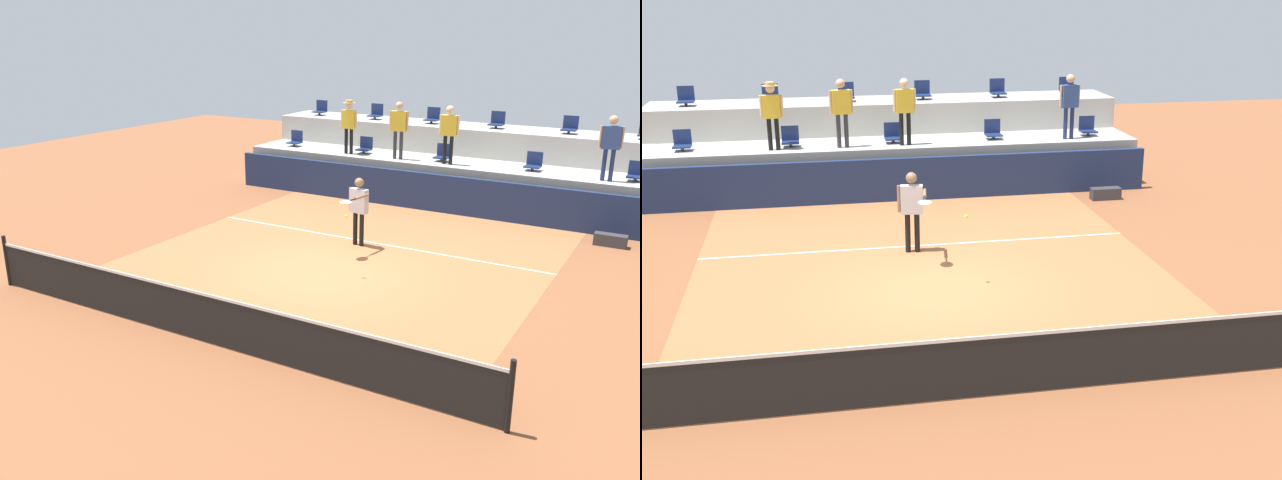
# 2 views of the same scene
# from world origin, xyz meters

# --- Properties ---
(ground_plane) EXTENTS (40.00, 40.00, 0.00)m
(ground_plane) POSITION_xyz_m (0.00, 0.00, 0.00)
(ground_plane) COLOR brown
(court_inner_paint) EXTENTS (9.00, 10.00, 0.01)m
(court_inner_paint) POSITION_xyz_m (0.00, 1.00, 0.00)
(court_inner_paint) COLOR #A36038
(court_inner_paint) RESTS_ON ground_plane
(court_service_line) EXTENTS (9.00, 0.06, 0.00)m
(court_service_line) POSITION_xyz_m (0.00, 2.40, 0.01)
(court_service_line) COLOR silver
(court_service_line) RESTS_ON ground_plane
(tennis_net) EXTENTS (10.48, 0.08, 1.07)m
(tennis_net) POSITION_xyz_m (0.00, -4.00, 0.50)
(tennis_net) COLOR black
(tennis_net) RESTS_ON ground_plane
(sponsor_backboard) EXTENTS (13.00, 0.16, 1.10)m
(sponsor_backboard) POSITION_xyz_m (0.00, 6.00, 0.55)
(sponsor_backboard) COLOR navy
(sponsor_backboard) RESTS_ON ground_plane
(seating_tier_lower) EXTENTS (13.00, 1.80, 1.25)m
(seating_tier_lower) POSITION_xyz_m (0.00, 7.30, 0.62)
(seating_tier_lower) COLOR #ADAAA3
(seating_tier_lower) RESTS_ON ground_plane
(seating_tier_upper) EXTENTS (13.00, 1.80, 2.10)m
(seating_tier_upper) POSITION_xyz_m (0.00, 9.10, 1.05)
(seating_tier_upper) COLOR #ADAAA3
(seating_tier_upper) RESTS_ON ground_plane
(stadium_chair_lower_far_left) EXTENTS (0.44, 0.40, 0.52)m
(stadium_chair_lower_far_left) POSITION_xyz_m (-5.31, 7.23, 1.46)
(stadium_chair_lower_far_left) COLOR #2D2D33
(stadium_chair_lower_far_left) RESTS_ON seating_tier_lower
(stadium_chair_lower_left) EXTENTS (0.44, 0.40, 0.52)m
(stadium_chair_lower_left) POSITION_xyz_m (-2.65, 7.23, 1.46)
(stadium_chair_lower_left) COLOR #2D2D33
(stadium_chair_lower_left) RESTS_ON seating_tier_lower
(stadium_chair_lower_center) EXTENTS (0.44, 0.40, 0.52)m
(stadium_chair_lower_center) POSITION_xyz_m (-0.01, 7.23, 1.46)
(stadium_chair_lower_center) COLOR #2D2D33
(stadium_chair_lower_center) RESTS_ON seating_tier_lower
(stadium_chair_lower_right) EXTENTS (0.44, 0.40, 0.52)m
(stadium_chair_lower_right) POSITION_xyz_m (2.70, 7.23, 1.46)
(stadium_chair_lower_right) COLOR #2D2D33
(stadium_chair_lower_right) RESTS_ON seating_tier_lower
(stadium_chair_lower_far_right) EXTENTS (0.44, 0.40, 0.52)m
(stadium_chair_lower_far_right) POSITION_xyz_m (5.37, 7.23, 1.46)
(stadium_chair_lower_far_right) COLOR #2D2D33
(stadium_chair_lower_far_right) RESTS_ON seating_tier_lower
(stadium_chair_upper_far_left) EXTENTS (0.44, 0.40, 0.52)m
(stadium_chair_upper_far_left) POSITION_xyz_m (-5.38, 9.03, 2.31)
(stadium_chair_upper_far_left) COLOR #2D2D33
(stadium_chair_upper_far_left) RESTS_ON seating_tier_upper
(stadium_chair_upper_left) EXTENTS (0.44, 0.40, 0.52)m
(stadium_chair_upper_left) POSITION_xyz_m (-3.16, 9.03, 2.31)
(stadium_chair_upper_left) COLOR #2D2D33
(stadium_chair_upper_left) RESTS_ON seating_tier_upper
(stadium_chair_upper_mid_left) EXTENTS (0.44, 0.40, 0.52)m
(stadium_chair_upper_mid_left) POSITION_xyz_m (-1.09, 9.03, 2.31)
(stadium_chair_upper_mid_left) COLOR #2D2D33
(stadium_chair_upper_mid_left) RESTS_ON seating_tier_upper
(stadium_chair_upper_mid_right) EXTENTS (0.44, 0.40, 0.52)m
(stadium_chair_upper_mid_right) POSITION_xyz_m (1.05, 9.03, 2.31)
(stadium_chair_upper_mid_right) COLOR #2D2D33
(stadium_chair_upper_mid_right) RESTS_ON seating_tier_upper
(stadium_chair_upper_right) EXTENTS (0.44, 0.40, 0.52)m
(stadium_chair_upper_right) POSITION_xyz_m (3.24, 9.03, 2.31)
(stadium_chair_upper_right) COLOR #2D2D33
(stadium_chair_upper_right) RESTS_ON seating_tier_upper
(stadium_chair_upper_far_right) EXTENTS (0.44, 0.40, 0.52)m
(stadium_chair_upper_far_right) POSITION_xyz_m (5.33, 9.03, 2.31)
(stadium_chair_upper_far_right) COLOR #2D2D33
(stadium_chair_upper_far_right) RESTS_ON seating_tier_upper
(tennis_player) EXTENTS (0.59, 1.24, 1.69)m
(tennis_player) POSITION_xyz_m (-0.17, 2.02, 1.03)
(tennis_player) COLOR black
(tennis_player) RESTS_ON ground_plane
(spectator_with_hat) EXTENTS (0.58, 0.40, 1.70)m
(spectator_with_hat) POSITION_xyz_m (-3.04, 6.85, 2.29)
(spectator_with_hat) COLOR black
(spectator_with_hat) RESTS_ON seating_tier_lower
(spectator_in_white) EXTENTS (0.61, 0.26, 1.74)m
(spectator_in_white) POSITION_xyz_m (-1.32, 6.85, 2.30)
(spectator_in_white) COLOR #2D2D33
(spectator_in_white) RESTS_ON seating_tier_lower
(spectator_leaning_on_rail) EXTENTS (0.60, 0.25, 1.72)m
(spectator_leaning_on_rail) POSITION_xyz_m (0.28, 6.85, 2.29)
(spectator_leaning_on_rail) COLOR black
(spectator_leaning_on_rail) RESTS_ON seating_tier_lower
(spectator_in_grey) EXTENTS (0.60, 0.26, 1.72)m
(spectator_in_grey) POSITION_xyz_m (4.69, 6.85, 2.29)
(spectator_in_grey) COLOR navy
(spectator_in_grey) RESTS_ON seating_tier_lower
(tennis_ball) EXTENTS (0.07, 0.07, 0.07)m
(tennis_ball) POSITION_xyz_m (0.56, 0.04, 1.33)
(tennis_ball) COLOR #CCE033
(equipment_bag) EXTENTS (0.76, 0.28, 0.30)m
(equipment_bag) POSITION_xyz_m (5.18, 5.14, 0.15)
(equipment_bag) COLOR #333338
(equipment_bag) RESTS_ON ground_plane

